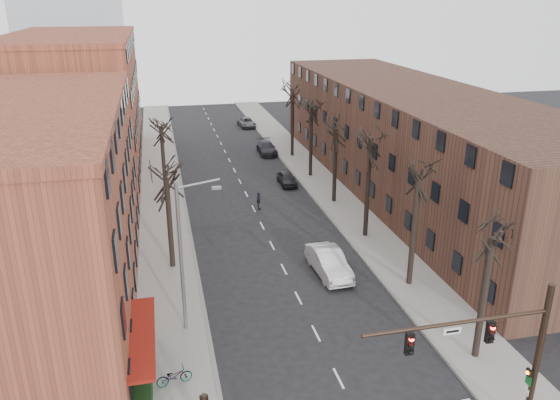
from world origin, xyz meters
TOP-DOWN VIEW (x-y plane):
  - sidewalk_left at (-8.00, 35.00)m, footprint 4.00×90.00m
  - sidewalk_right at (8.00, 35.00)m, footprint 4.00×90.00m
  - building_left_near at (-16.00, 15.00)m, footprint 12.00×26.00m
  - building_left_far at (-16.00, 44.00)m, footprint 12.00×28.00m
  - building_right at (16.00, 30.00)m, footprint 12.00×50.00m
  - awning_left at (-9.40, 6.00)m, footprint 1.20×7.00m
  - hedge at (-9.50, 5.00)m, footprint 0.80×6.00m
  - tree_right_a at (7.60, 4.00)m, footprint 5.20×5.20m
  - tree_right_b at (7.60, 12.00)m, footprint 5.20×5.20m
  - tree_right_c at (7.60, 20.00)m, footprint 5.20×5.20m
  - tree_right_d at (7.60, 28.00)m, footprint 5.20×5.20m
  - tree_right_e at (7.60, 36.00)m, footprint 5.20×5.20m
  - tree_right_f at (7.60, 44.00)m, footprint 5.20×5.20m
  - tree_left_a at (-7.60, 18.00)m, footprint 5.20×5.20m
  - tree_left_b at (-7.60, 34.00)m, footprint 5.20×5.20m
  - signal_mast_arm at (5.45, -1.00)m, footprint 8.14×0.30m
  - streetlight at (-7.03, 10.00)m, footprint 2.45×0.22m
  - silver_sedan at (2.86, 14.69)m, footprint 2.11×5.32m
  - parked_car_near at (4.52, 33.90)m, footprint 1.57×3.88m
  - parked_car_mid at (4.87, 45.90)m, footprint 2.14×5.03m
  - parked_car_far at (4.95, 60.99)m, footprint 2.37×4.67m
  - pedestrian_crossing at (0.43, 27.77)m, footprint 0.48×0.98m
  - bicycle at (-8.05, 5.22)m, footprint 1.84×0.91m

SIDE VIEW (x-z plane):
  - awning_left at x=-9.40m, z-range -0.07..0.07m
  - tree_right_a at x=7.60m, z-range -5.00..5.00m
  - tree_right_b at x=7.60m, z-range -5.40..5.40m
  - tree_right_c at x=7.60m, z-range -5.80..5.80m
  - tree_right_d at x=7.60m, z-range -5.00..5.00m
  - tree_right_e at x=7.60m, z-range -5.40..5.40m
  - tree_right_f at x=7.60m, z-range -5.80..5.80m
  - tree_left_a at x=-7.60m, z-range -4.75..4.75m
  - tree_left_b at x=-7.60m, z-range -4.75..4.75m
  - sidewalk_left at x=-8.00m, z-range 0.00..0.15m
  - sidewalk_right at x=8.00m, z-range 0.00..0.15m
  - bicycle at x=-8.05m, z-range 0.15..1.07m
  - parked_car_far at x=4.95m, z-range 0.00..1.27m
  - hedge at x=-9.50m, z-range 0.15..1.15m
  - parked_car_near at x=4.52m, z-range 0.00..1.32m
  - parked_car_mid at x=4.87m, z-range 0.00..1.45m
  - pedestrian_crossing at x=0.43m, z-range 0.00..1.61m
  - silver_sedan at x=2.86m, z-range 0.00..1.72m
  - signal_mast_arm at x=5.45m, z-range 0.80..8.00m
  - building_right at x=16.00m, z-range 0.00..10.00m
  - streetlight at x=-7.03m, z-range 0.50..9.53m
  - building_left_near at x=-16.00m, z-range 0.00..12.00m
  - building_left_far at x=-16.00m, z-range 0.00..14.00m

